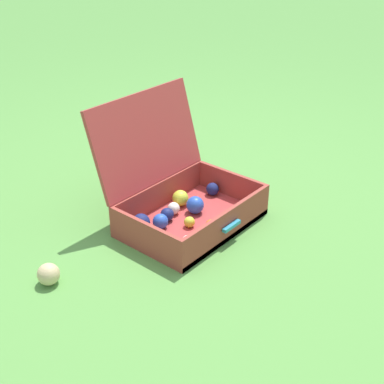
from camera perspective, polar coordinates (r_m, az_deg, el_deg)
name	(u,v)px	position (r m, az deg, el deg)	size (l,w,h in m)	color
ground_plane	(202,215)	(2.52, 1.12, -2.47)	(16.00, 16.00, 0.00)	#569342
open_suitcase	(179,196)	(2.42, -1.42, -0.47)	(0.62, 0.57, 0.56)	#B23838
stray_ball_on_grass	(49,274)	(2.14, -15.17, -8.53)	(0.09, 0.09, 0.09)	#D1B784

